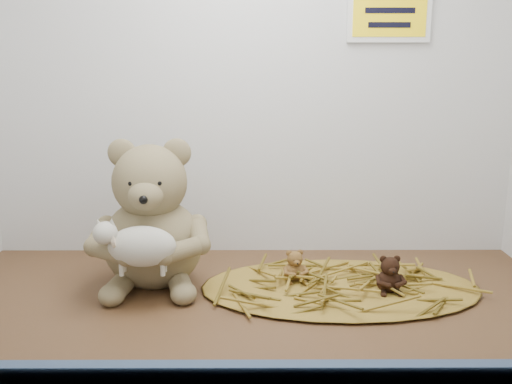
{
  "coord_description": "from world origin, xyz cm",
  "views": [
    {
      "loc": [
        0.46,
        -100.12,
        44.54
      ],
      "look_at": [
        0.84,
        2.78,
        20.65
      ],
      "focal_mm": 40.0,
      "sensor_mm": 36.0,
      "label": 1
    }
  ],
  "objects_px": {
    "toy_lamb": "(142,246)",
    "mini_teddy_tan": "(295,264)",
    "main_teddy": "(152,213)",
    "mini_teddy_brown": "(390,273)"
  },
  "relations": [
    {
      "from": "toy_lamb",
      "to": "mini_teddy_tan",
      "type": "height_order",
      "value": "toy_lamb"
    },
    {
      "from": "main_teddy",
      "to": "mini_teddy_brown",
      "type": "height_order",
      "value": "main_teddy"
    },
    {
      "from": "mini_teddy_tan",
      "to": "mini_teddy_brown",
      "type": "xyz_separation_m",
      "value": [
        0.18,
        -0.06,
        0.0
      ]
    },
    {
      "from": "main_teddy",
      "to": "toy_lamb",
      "type": "distance_m",
      "value": 0.11
    },
    {
      "from": "mini_teddy_brown",
      "to": "main_teddy",
      "type": "bearing_deg",
      "value": 169.31
    },
    {
      "from": "main_teddy",
      "to": "mini_teddy_tan",
      "type": "xyz_separation_m",
      "value": [
        0.29,
        -0.01,
        -0.11
      ]
    },
    {
      "from": "mini_teddy_tan",
      "to": "mini_teddy_brown",
      "type": "distance_m",
      "value": 0.19
    },
    {
      "from": "mini_teddy_tan",
      "to": "mini_teddy_brown",
      "type": "bearing_deg",
      "value": -29.27
    },
    {
      "from": "mini_teddy_tan",
      "to": "main_teddy",
      "type": "bearing_deg",
      "value": 167.86
    },
    {
      "from": "main_teddy",
      "to": "mini_teddy_tan",
      "type": "relative_size",
      "value": 4.59
    }
  ]
}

